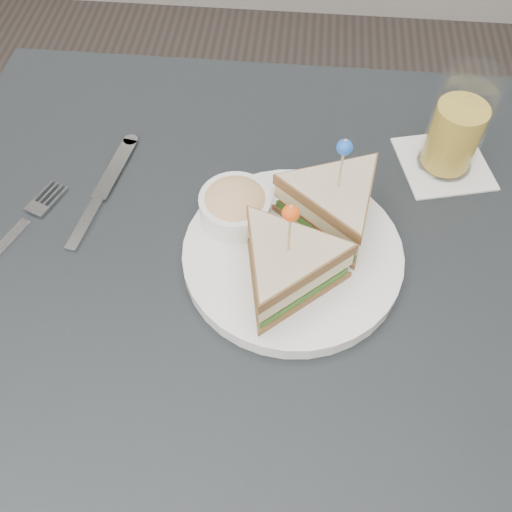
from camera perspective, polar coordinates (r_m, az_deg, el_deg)
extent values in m
plane|color=#3F3833|center=(1.33, -0.50, -20.55)|extent=(3.50, 3.50, 0.00)
cube|color=black|center=(0.64, -0.97, -3.99)|extent=(0.80, 0.80, 0.03)
cylinder|color=black|center=(1.21, -15.63, 2.51)|extent=(0.04, 0.04, 0.72)
cylinder|color=black|center=(1.19, 18.18, -0.05)|extent=(0.04, 0.04, 0.72)
cylinder|color=white|center=(0.65, 3.65, -0.04)|extent=(0.29, 0.29, 0.01)
cylinder|color=white|center=(0.64, 3.69, 0.46)|extent=(0.29, 0.29, 0.00)
cylinder|color=#DAB07D|center=(0.54, 3.35, 2.35)|extent=(0.00, 0.00, 0.08)
sphere|color=#FF5210|center=(0.52, 3.50, 4.31)|extent=(0.02, 0.02, 0.02)
cylinder|color=#DAB07D|center=(0.60, 8.50, 8.70)|extent=(0.00, 0.00, 0.08)
sphere|color=blue|center=(0.58, 8.85, 10.70)|extent=(0.02, 0.02, 0.02)
cylinder|color=white|center=(0.65, -2.07, 4.76)|extent=(0.10, 0.10, 0.04)
ellipsoid|color=#E0B772|center=(0.64, -2.10, 5.49)|extent=(0.09, 0.09, 0.03)
cube|color=white|center=(0.74, -21.07, 4.42)|extent=(0.03, 0.03, 0.00)
cube|color=silver|center=(0.71, -16.63, 3.33)|extent=(0.03, 0.09, 0.01)
cube|color=silver|center=(0.76, -13.92, 8.51)|extent=(0.04, 0.11, 0.00)
cylinder|color=silver|center=(0.79, -12.42, 11.25)|extent=(0.02, 0.02, 0.00)
cube|color=white|center=(0.78, 18.23, 8.78)|extent=(0.13, 0.13, 0.00)
cylinder|color=gold|center=(0.75, 19.19, 11.29)|extent=(0.08, 0.08, 0.09)
cylinder|color=white|center=(0.74, 19.64, 12.47)|extent=(0.08, 0.08, 0.14)
cube|color=white|center=(0.74, 20.50, 13.91)|extent=(0.02, 0.02, 0.02)
cube|color=white|center=(0.72, 19.32, 12.98)|extent=(0.02, 0.02, 0.02)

